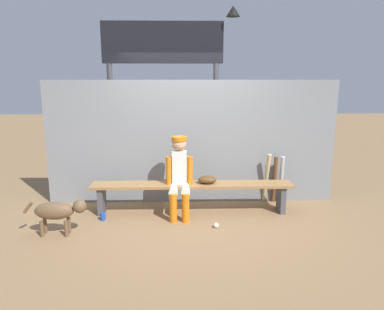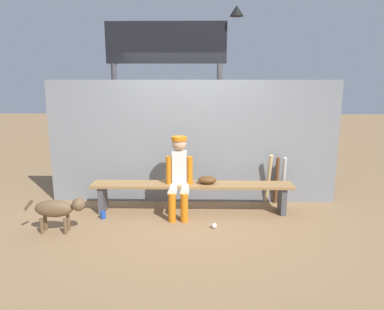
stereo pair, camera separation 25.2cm
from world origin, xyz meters
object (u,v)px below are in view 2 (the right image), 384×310
at_px(player_seated, 179,174).
at_px(scoreboard, 170,63).
at_px(baseball, 214,226).
at_px(dugout_bench, 192,189).
at_px(bat_wood_natural, 268,179).
at_px(cup_on_bench, 187,179).
at_px(dog, 58,209).
at_px(baseball_glove, 207,180).
at_px(bat_wood_dark, 277,180).
at_px(bat_aluminum_silver, 283,181).
at_px(cup_on_ground, 103,215).

xyz_separation_m(player_seated, scoreboard, (-0.22, 1.41, 1.65)).
height_order(player_seated, baseball, player_seated).
xyz_separation_m(dugout_bench, bat_wood_natural, (1.25, 0.42, 0.05)).
bearing_deg(baseball, scoreboard, 111.18).
xyz_separation_m(cup_on_bench, dog, (-1.72, -0.84, -0.19)).
distance_m(baseball_glove, bat_wood_natural, 1.11).
bearing_deg(bat_wood_dark, player_seated, -161.33).
xyz_separation_m(dugout_bench, bat_aluminum_silver, (1.50, 0.40, 0.03)).
xyz_separation_m(bat_wood_natural, bat_wood_dark, (0.14, 0.00, -0.02)).
bearing_deg(bat_wood_dark, dog, -159.25).
bearing_deg(baseball_glove, bat_aluminum_silver, 17.78).
xyz_separation_m(dugout_bench, cup_on_bench, (-0.07, 0.06, 0.15)).
bearing_deg(cup_on_bench, bat_wood_dark, 13.89).
height_order(baseball, scoreboard, scoreboard).
bearing_deg(scoreboard, bat_wood_dark, -25.93).
bearing_deg(bat_aluminum_silver, cup_on_ground, -166.20).
bearing_deg(scoreboard, dog, -123.46).
distance_m(bat_aluminum_silver, cup_on_ground, 2.93).
distance_m(bat_wood_dark, bat_aluminum_silver, 0.11).
xyz_separation_m(bat_wood_dark, baseball, (-1.06, -1.04, -0.36)).
distance_m(dugout_bench, scoreboard, 2.37).
bearing_deg(baseball_glove, scoreboard, 116.60).
xyz_separation_m(baseball_glove, bat_wood_dark, (1.15, 0.42, -0.13)).
relative_size(bat_wood_dark, cup_on_ground, 7.29).
height_order(dugout_bench, bat_aluminum_silver, bat_aluminum_silver).
relative_size(dugout_bench, cup_on_ground, 28.14).
distance_m(dugout_bench, bat_wood_natural, 1.32).
distance_m(baseball, dog, 2.15).
height_order(bat_wood_natural, scoreboard, scoreboard).
bearing_deg(cup_on_ground, player_seated, 8.93).
height_order(bat_wood_natural, bat_wood_dark, bat_wood_natural).
distance_m(bat_aluminum_silver, dog, 3.50).
height_order(dugout_bench, bat_wood_dark, bat_wood_dark).
height_order(bat_aluminum_silver, scoreboard, scoreboard).
xyz_separation_m(dugout_bench, baseball, (0.32, -0.61, -0.34)).
bearing_deg(dog, bat_wood_natural, 21.58).
height_order(baseball, dog, dog).
xyz_separation_m(dugout_bench, cup_on_ground, (-1.33, -0.29, -0.32)).
bearing_deg(dugout_bench, scoreboard, 107.75).
height_order(cup_on_ground, cup_on_bench, cup_on_bench).
height_order(cup_on_ground, scoreboard, scoreboard).
bearing_deg(cup_on_ground, baseball_glove, 10.48).
height_order(dugout_bench, dog, dog).
height_order(player_seated, dog, player_seated).
xyz_separation_m(bat_wood_natural, dog, (-3.05, -1.21, -0.09)).
bearing_deg(dog, baseball, 4.60).
bearing_deg(bat_wood_natural, dog, -158.42).
bearing_deg(dugout_bench, player_seated, -150.13).
xyz_separation_m(baseball, cup_on_ground, (-1.65, 0.32, 0.02)).
xyz_separation_m(bat_wood_dark, scoreboard, (-1.81, 0.88, 1.91)).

